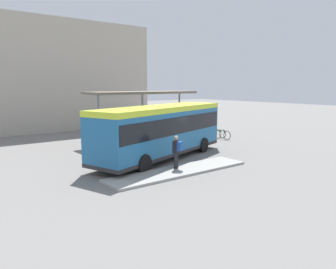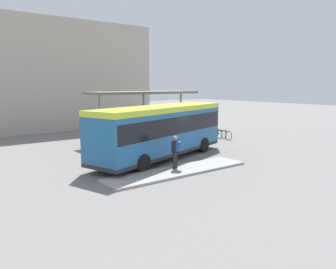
{
  "view_description": "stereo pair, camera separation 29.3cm",
  "coord_description": "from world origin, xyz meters",
  "px_view_note": "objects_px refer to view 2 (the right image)",
  "views": [
    {
      "loc": [
        -11.5,
        -15.51,
        4.41
      ],
      "look_at": [
        0.51,
        0.0,
        1.43
      ],
      "focal_mm": 35.0,
      "sensor_mm": 36.0,
      "label": 1
    },
    {
      "loc": [
        -11.26,
        -15.69,
        4.41
      ],
      "look_at": [
        0.51,
        0.0,
        1.43
      ],
      "focal_mm": 35.0,
      "sensor_mm": 36.0,
      "label": 2
    }
  ],
  "objects_px": {
    "pedestrian_waiting": "(176,150)",
    "potted_planter_near_shelter": "(170,137)",
    "bicycle_black": "(219,133)",
    "city_bus": "(161,128)",
    "bicycle_orange": "(211,132)",
    "bicycle_green": "(224,135)"
  },
  "relations": [
    {
      "from": "pedestrian_waiting",
      "to": "potted_planter_near_shelter",
      "type": "xyz_separation_m",
      "value": [
        4.21,
        6.06,
        -0.49
      ]
    },
    {
      "from": "bicycle_black",
      "to": "potted_planter_near_shelter",
      "type": "distance_m",
      "value": 5.41
    },
    {
      "from": "pedestrian_waiting",
      "to": "potted_planter_near_shelter",
      "type": "bearing_deg",
      "value": -59.55
    },
    {
      "from": "city_bus",
      "to": "bicycle_orange",
      "type": "distance_m",
      "value": 9.63
    },
    {
      "from": "city_bus",
      "to": "bicycle_orange",
      "type": "bearing_deg",
      "value": 9.61
    },
    {
      "from": "bicycle_black",
      "to": "bicycle_orange",
      "type": "distance_m",
      "value": 0.88
    },
    {
      "from": "bicycle_black",
      "to": "bicycle_orange",
      "type": "xyz_separation_m",
      "value": [
        -0.15,
        0.87,
        0.02
      ]
    },
    {
      "from": "pedestrian_waiting",
      "to": "bicycle_green",
      "type": "relative_size",
      "value": 0.96
    },
    {
      "from": "bicycle_black",
      "to": "potted_planter_near_shelter",
      "type": "height_order",
      "value": "potted_planter_near_shelter"
    },
    {
      "from": "city_bus",
      "to": "bicycle_green",
      "type": "relative_size",
      "value": 5.85
    },
    {
      "from": "pedestrian_waiting",
      "to": "bicycle_black",
      "type": "xyz_separation_m",
      "value": [
        9.61,
        6.26,
        -0.74
      ]
    },
    {
      "from": "city_bus",
      "to": "pedestrian_waiting",
      "type": "height_order",
      "value": "city_bus"
    },
    {
      "from": "pedestrian_waiting",
      "to": "city_bus",
      "type": "bearing_deg",
      "value": -45.4
    },
    {
      "from": "pedestrian_waiting",
      "to": "bicycle_black",
      "type": "height_order",
      "value": "pedestrian_waiting"
    },
    {
      "from": "bicycle_black",
      "to": "city_bus",
      "type": "bearing_deg",
      "value": -73.21
    },
    {
      "from": "bicycle_orange",
      "to": "potted_planter_near_shelter",
      "type": "xyz_separation_m",
      "value": [
        -5.25,
        -1.07,
        0.22
      ]
    },
    {
      "from": "potted_planter_near_shelter",
      "to": "bicycle_green",
      "type": "bearing_deg",
      "value": -7.46
    },
    {
      "from": "bicycle_green",
      "to": "bicycle_black",
      "type": "bearing_deg",
      "value": -24.1
    },
    {
      "from": "bicycle_black",
      "to": "pedestrian_waiting",
      "type": "bearing_deg",
      "value": -62.56
    },
    {
      "from": "bicycle_orange",
      "to": "potted_planter_near_shelter",
      "type": "distance_m",
      "value": 5.36
    },
    {
      "from": "bicycle_green",
      "to": "potted_planter_near_shelter",
      "type": "relative_size",
      "value": 1.54
    },
    {
      "from": "bicycle_green",
      "to": "potted_planter_near_shelter",
      "type": "xyz_separation_m",
      "value": [
        -5.02,
        0.66,
        0.22
      ]
    }
  ]
}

